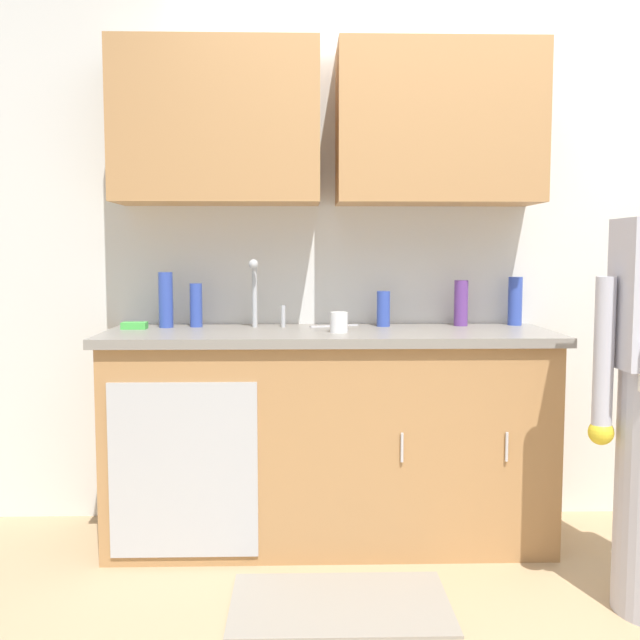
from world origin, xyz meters
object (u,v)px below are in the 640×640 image
object	(u,v)px
bottle_water_tall	(515,301)
bottle_cleaner_spray	(196,305)
sponge	(134,326)
sink	(262,334)
cup_by_sink	(339,322)
bottle_water_short	(461,303)
bottle_dish_liquid	(383,309)
bottle_soap	(166,300)
knife_on_counter	(334,326)

from	to	relation	value
bottle_water_tall	bottle_cleaner_spray	xyz separation A→B (m)	(-1.49, -0.05, -0.01)
bottle_water_tall	sponge	xyz separation A→B (m)	(-1.76, -0.13, -0.10)
sink	cup_by_sink	world-z (taller)	sink
bottle_water_short	cup_by_sink	distance (m)	0.65
sponge	bottle_dish_liquid	bearing A→B (deg)	4.20
bottle_dish_liquid	sponge	world-z (taller)	bottle_dish_liquid
bottle_cleaner_spray	sponge	world-z (taller)	bottle_cleaner_spray
bottle_water_short	bottle_cleaner_spray	distance (m)	1.23
bottle_water_tall	bottle_soap	size ratio (longest dim) A/B	0.90
sponge	cup_by_sink	bearing A→B (deg)	-10.38
bottle_water_tall	cup_by_sink	xyz separation A→B (m)	(-0.85, -0.29, -0.07)
bottle_water_short	bottle_dish_liquid	size ratio (longest dim) A/B	1.30
bottle_cleaner_spray	cup_by_sink	distance (m)	0.69
bottle_water_tall	bottle_dish_liquid	xyz separation A→B (m)	(-0.63, -0.04, -0.03)
bottle_dish_liquid	bottle_soap	bearing A→B (deg)	-178.71
sink	sponge	size ratio (longest dim) A/B	4.55
bottle_soap	cup_by_sink	bearing A→B (deg)	-16.25
sink	bottle_dish_liquid	xyz separation A→B (m)	(0.55, 0.16, 0.10)
sink	bottle_water_tall	size ratio (longest dim) A/B	2.20
bottle_cleaner_spray	bottle_dish_liquid	bearing A→B (deg)	0.06
bottle_soap	sink	bearing A→B (deg)	-17.68
bottle_water_short	sponge	world-z (taller)	bottle_water_short
sink	bottle_water_tall	xyz separation A→B (m)	(1.18, 0.21, 0.13)
bottle_water_tall	bottle_dish_liquid	world-z (taller)	bottle_water_tall
bottle_water_tall	cup_by_sink	size ratio (longest dim) A/B	2.60
cup_by_sink	bottle_water_short	bearing A→B (deg)	24.83
bottle_water_tall	bottle_dish_liquid	size ratio (longest dim) A/B	1.39
bottle_soap	bottle_dish_liquid	world-z (taller)	bottle_soap
sink	bottle_water_tall	bearing A→B (deg)	9.99
knife_on_counter	sponge	world-z (taller)	sponge
bottle_water_short	bottle_soap	distance (m)	1.36
bottle_cleaner_spray	knife_on_counter	xyz separation A→B (m)	(0.64, 0.01, -0.10)
bottle_water_tall	bottle_water_short	bearing A→B (deg)	-174.85
bottle_cleaner_spray	knife_on_counter	size ratio (longest dim) A/B	0.84
cup_by_sink	knife_on_counter	bearing A→B (deg)	92.13
bottle_water_tall	bottle_soap	xyz separation A→B (m)	(-1.62, -0.07, 0.01)
cup_by_sink	sponge	xyz separation A→B (m)	(-0.91, 0.17, -0.03)
bottle_water_tall	bottle_cleaner_spray	distance (m)	1.49
bottle_dish_liquid	knife_on_counter	world-z (taller)	bottle_dish_liquid
bottle_cleaner_spray	bottle_water_tall	bearing A→B (deg)	1.74
bottle_water_short	bottle_water_tall	bearing A→B (deg)	5.15
cup_by_sink	bottle_soap	bearing A→B (deg)	163.75
bottle_water_short	sponge	size ratio (longest dim) A/B	1.94
sink	bottle_soap	bearing A→B (deg)	162.32
bottle_soap	bottle_water_short	bearing A→B (deg)	1.81
sink	bottle_cleaner_spray	distance (m)	0.37
bottle_dish_liquid	sink	bearing A→B (deg)	-163.55
bottle_cleaner_spray	cup_by_sink	bearing A→B (deg)	-21.08
bottle_soap	bottle_dish_liquid	size ratio (longest dim) A/B	1.54
sink	bottle_water_tall	distance (m)	1.21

